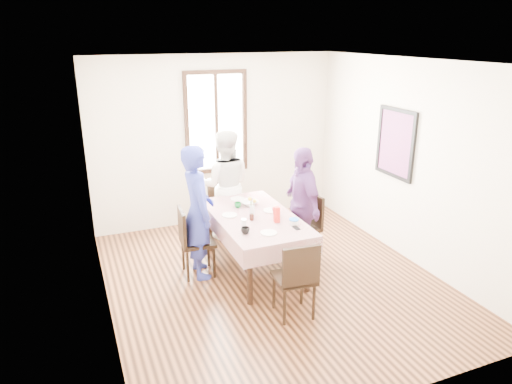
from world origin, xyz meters
TOP-DOWN VIEW (x-y plane):
  - ground at (0.00, 0.00)m, footprint 4.50×4.50m
  - back_wall at (0.00, 2.25)m, footprint 4.00×0.00m
  - right_wall at (2.00, 0.00)m, footprint 0.00×4.50m
  - window_frame at (0.00, 2.23)m, footprint 1.02×0.06m
  - window_pane at (0.00, 2.24)m, footprint 0.90×0.02m
  - art_poster at (1.98, 0.30)m, footprint 0.04×0.76m
  - dining_table at (-0.10, 0.37)m, footprint 0.87×1.67m
  - tablecloth at (-0.10, 0.37)m, footprint 0.99×1.79m
  - chair_left at (-0.83, 0.53)m, footprint 0.45×0.45m
  - chair_right at (0.62, 0.42)m, footprint 0.47×0.47m
  - chair_far at (-0.10, 1.52)m, footprint 0.46×0.46m
  - chair_near at (-0.10, -0.78)m, footprint 0.46×0.46m
  - person_left at (-0.81, 0.53)m, footprint 0.44×0.64m
  - person_far at (-0.10, 1.50)m, footprint 0.98×0.87m
  - person_right at (0.60, 0.42)m, footprint 0.45×0.96m
  - mug_black at (-0.42, -0.12)m, footprint 0.10×0.10m
  - mug_flag at (0.16, 0.28)m, footprint 0.14×0.14m
  - mug_green at (-0.20, 0.73)m, footprint 0.10×0.10m
  - serving_bowl at (-0.02, 0.77)m, footprint 0.28×0.28m
  - juice_carton at (0.07, 0.06)m, footprint 0.06×0.06m
  - butter_tub at (0.24, -0.08)m, footprint 0.12×0.12m
  - jam_jar at (-0.19, 0.25)m, footprint 0.06×0.06m
  - drinking_glass at (-0.35, 0.09)m, footprint 0.07×0.07m
  - smartphone at (0.21, -0.20)m, footprint 0.06×0.13m
  - flower_vase at (-0.13, 0.38)m, footprint 0.07×0.07m
  - plate_left at (-0.40, 0.50)m, footprint 0.20×0.20m
  - plate_right at (0.16, 0.45)m, footprint 0.20×0.20m
  - plate_far at (-0.09, 1.05)m, footprint 0.20×0.20m
  - plate_near at (-0.16, -0.21)m, footprint 0.20×0.20m
  - butter_lid at (0.24, -0.08)m, footprint 0.12×0.12m
  - flower_bunch at (-0.13, 0.38)m, footprint 0.09×0.09m

SIDE VIEW (x-z plane):
  - ground at x=0.00m, z-range 0.00..0.00m
  - dining_table at x=-0.10m, z-range 0.00..0.75m
  - chair_left at x=-0.83m, z-range 0.00..0.91m
  - chair_right at x=0.62m, z-range 0.00..0.91m
  - chair_far at x=-0.10m, z-range 0.00..0.91m
  - chair_near at x=-0.10m, z-range 0.00..0.91m
  - tablecloth at x=-0.10m, z-range 0.75..0.76m
  - smartphone at x=0.21m, z-range 0.76..0.77m
  - plate_left at x=-0.40m, z-range 0.76..0.77m
  - plate_right at x=0.16m, z-range 0.76..0.77m
  - plate_far at x=-0.09m, z-range 0.76..0.77m
  - plate_near at x=-0.16m, z-range 0.76..0.77m
  - serving_bowl at x=-0.02m, z-range 0.76..0.82m
  - butter_tub at x=0.24m, z-range 0.76..0.82m
  - person_right at x=0.60m, z-range 0.00..1.59m
  - mug_green at x=-0.20m, z-range 0.76..0.83m
  - jam_jar at x=-0.19m, z-range 0.76..0.84m
  - mug_black at x=-0.42m, z-range 0.76..0.84m
  - drinking_glass at x=-0.35m, z-range 0.76..0.86m
  - mug_flag at x=0.16m, z-range 0.76..0.86m
  - butter_lid at x=0.24m, z-range 0.82..0.83m
  - flower_vase at x=-0.13m, z-range 0.76..0.90m
  - person_far at x=-0.10m, z-range 0.00..1.67m
  - person_left at x=-0.81m, z-range 0.00..1.72m
  - juice_carton at x=0.07m, z-range 0.76..0.96m
  - flower_bunch at x=-0.13m, z-range 0.90..1.00m
  - back_wall at x=0.00m, z-range -0.65..3.35m
  - right_wall at x=2.00m, z-range -0.90..3.60m
  - art_poster at x=1.98m, z-range 1.07..2.03m
  - window_frame at x=0.00m, z-range 0.84..2.46m
  - window_pane at x=0.00m, z-range 0.90..2.40m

